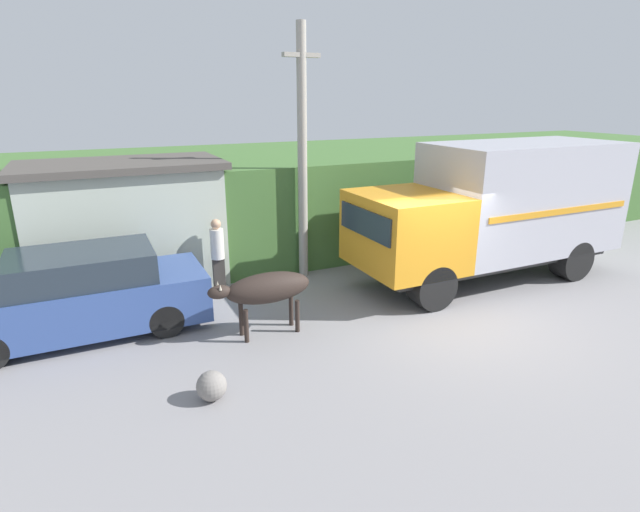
{
  "coord_description": "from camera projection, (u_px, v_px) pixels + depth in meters",
  "views": [
    {
      "loc": [
        -6.6,
        -7.57,
        4.47
      ],
      "look_at": [
        -2.45,
        1.23,
        1.34
      ],
      "focal_mm": 28.0,
      "sensor_mm": 36.0,
      "label": 1
    }
  ],
  "objects": [
    {
      "name": "hillside_embankment",
      "position": [
        308.0,
        193.0,
        16.49
      ],
      "size": [
        32.0,
        6.94,
        2.78
      ],
      "color": "#426B33",
      "rests_on": "ground_plane"
    },
    {
      "name": "ground_plane",
      "position": [
        449.0,
        317.0,
        10.56
      ],
      "size": [
        60.0,
        60.0,
        0.0
      ],
      "primitive_type": "plane",
      "color": "gray"
    },
    {
      "name": "cargo_truck",
      "position": [
        498.0,
        208.0,
        12.36
      ],
      "size": [
        7.03,
        2.48,
        3.38
      ],
      "rotation": [
        0.0,
        0.0,
        -0.04
      ],
      "color": "#2D2D2D",
      "rests_on": "ground_plane"
    },
    {
      "name": "brown_cow",
      "position": [
        266.0,
        289.0,
        9.54
      ],
      "size": [
        2.01,
        0.59,
        1.26
      ],
      "rotation": [
        0.0,
        0.0,
        -0.02
      ],
      "color": "#2D231E",
      "rests_on": "ground_plane"
    },
    {
      "name": "parked_suv",
      "position": [
        80.0,
        295.0,
        9.6
      ],
      "size": [
        4.73,
        1.87,
        1.67
      ],
      "rotation": [
        0.0,
        0.0,
        0.04
      ],
      "color": "#334C8C",
      "rests_on": "ground_plane"
    },
    {
      "name": "utility_pole",
      "position": [
        302.0,
        153.0,
        12.08
      ],
      "size": [
        0.9,
        0.23,
        6.09
      ],
      "color": "#9E998E",
      "rests_on": "ground_plane"
    },
    {
      "name": "pedestrian_on_hill",
      "position": [
        218.0,
        252.0,
        11.68
      ],
      "size": [
        0.33,
        0.33,
        1.77
      ],
      "rotation": [
        0.0,
        0.0,
        3.09
      ],
      "color": "#38332D",
      "rests_on": "ground_plane"
    },
    {
      "name": "building_backdrop",
      "position": [
        127.0,
        223.0,
        12.09
      ],
      "size": [
        4.62,
        2.7,
        3.01
      ],
      "color": "#B2BCAD",
      "rests_on": "ground_plane"
    },
    {
      "name": "roadside_rock",
      "position": [
        212.0,
        386.0,
        7.63
      ],
      "size": [
        0.47,
        0.47,
        0.47
      ],
      "color": "gray",
      "rests_on": "ground_plane"
    }
  ]
}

